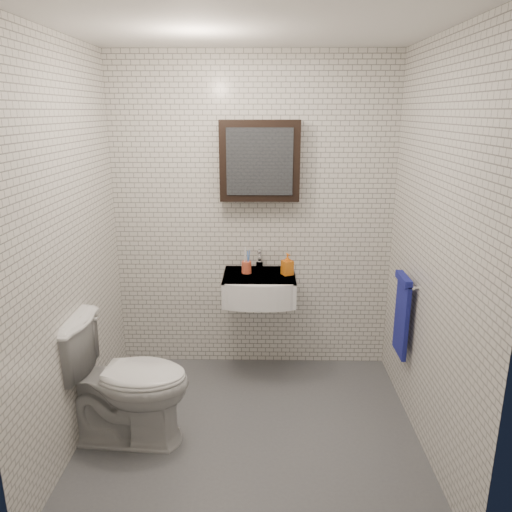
# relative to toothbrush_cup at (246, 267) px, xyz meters

# --- Properties ---
(ground) EXTENTS (2.20, 2.00, 0.01)m
(ground) POSITION_rel_toothbrush_cup_xyz_m (0.05, -0.82, -0.90)
(ground) COLOR #4F5357
(ground) RESTS_ON ground
(room_shell) EXTENTS (2.22, 2.02, 2.51)m
(room_shell) POSITION_rel_toothbrush_cup_xyz_m (0.05, -0.82, 0.56)
(room_shell) COLOR silver
(room_shell) RESTS_ON ground
(washbasin) EXTENTS (0.55, 0.50, 0.20)m
(washbasin) POSITION_rel_toothbrush_cup_xyz_m (0.10, -0.08, -0.15)
(washbasin) COLOR white
(washbasin) RESTS_ON room_shell
(faucet) EXTENTS (0.06, 0.20, 0.15)m
(faucet) POSITION_rel_toothbrush_cup_xyz_m (0.10, 0.11, 0.02)
(faucet) COLOR silver
(faucet) RESTS_ON washbasin
(mirror_cabinet) EXTENTS (0.60, 0.15, 0.60)m
(mirror_cabinet) POSITION_rel_toothbrush_cup_xyz_m (0.10, 0.11, 0.80)
(mirror_cabinet) COLOR black
(mirror_cabinet) RESTS_ON room_shell
(towel_rail) EXTENTS (0.09, 0.30, 0.58)m
(towel_rail) POSITION_rel_toothbrush_cup_xyz_m (1.09, -0.47, -0.18)
(towel_rail) COLOR silver
(towel_rail) RESTS_ON room_shell
(toothbrush_cup) EXTENTS (0.08, 0.08, 0.21)m
(toothbrush_cup) POSITION_rel_toothbrush_cup_xyz_m (0.00, 0.00, 0.00)
(toothbrush_cup) COLOR #C84F32
(toothbrush_cup) RESTS_ON washbasin
(soap_bottle) EXTENTS (0.10, 0.10, 0.17)m
(soap_bottle) POSITION_rel_toothbrush_cup_xyz_m (0.31, -0.04, 0.03)
(soap_bottle) COLOR orange
(soap_bottle) RESTS_ON washbasin
(toilet) EXTENTS (0.87, 0.54, 0.85)m
(toilet) POSITION_rel_toothbrush_cup_xyz_m (-0.75, -0.88, -0.48)
(toilet) COLOR silver
(toilet) RESTS_ON ground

